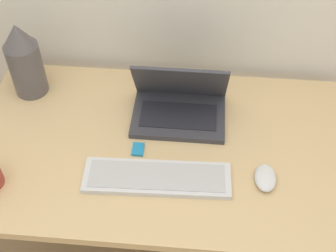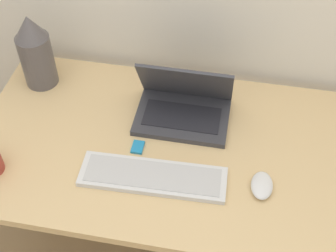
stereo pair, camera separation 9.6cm
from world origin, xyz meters
name	(u,v)px [view 1 (the left image)]	position (x,y,z in m)	size (l,w,h in m)	color
desk	(162,161)	(0.00, 0.36, 0.62)	(1.25, 0.73, 0.70)	tan
laptop	(179,104)	(0.05, 0.51, 0.75)	(0.32, 0.22, 0.22)	#333338
keyboard	(156,178)	(0.00, 0.22, 0.71)	(0.46, 0.14, 0.02)	silver
mouse	(265,178)	(0.33, 0.25, 0.72)	(0.07, 0.10, 0.03)	silver
vase	(24,60)	(-0.50, 0.59, 0.84)	(0.12, 0.12, 0.29)	#514C4C
mp3_player	(138,149)	(-0.07, 0.34, 0.71)	(0.04, 0.05, 0.01)	#1E7FB7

